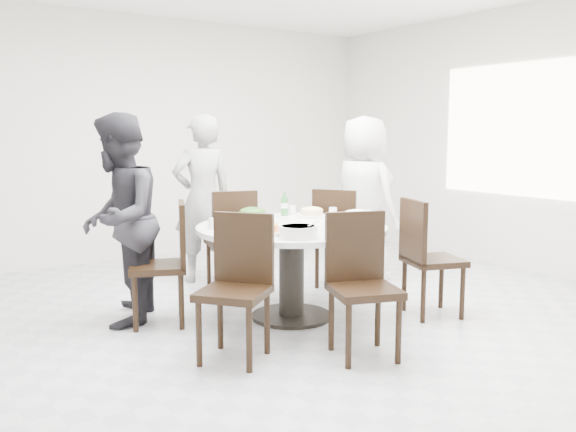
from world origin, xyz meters
TOP-DOWN VIEW (x-y plane):
  - floor at (0.00, 0.00)m, footprint 6.00×6.00m
  - wall_back at (0.00, 3.00)m, footprint 6.00×0.01m
  - wall_right at (3.00, 0.00)m, footprint 0.01×6.00m
  - window at (2.98, 0.00)m, footprint 0.04×2.20m
  - dining_table at (-0.02, 0.03)m, footprint 1.50×1.50m
  - chair_ne at (0.94, 0.61)m, footprint 0.58×0.58m
  - chair_n at (0.01, 1.10)m, footprint 0.51×0.51m
  - chair_nw at (-0.96, 0.48)m, footprint 0.55×0.55m
  - chair_sw at (-0.85, -0.51)m, footprint 0.59×0.59m
  - chair_s at (-0.11, -0.94)m, footprint 0.54×0.54m
  - chair_se at (0.97, -0.55)m, footprint 0.54×0.54m
  - diner_right at (1.30, 0.68)m, footprint 0.60×0.85m
  - diner_middle at (-0.05, 1.54)m, footprint 0.65×0.48m
  - diner_left at (-1.18, 0.68)m, footprint 0.93×1.00m
  - dish_greens at (-0.09, 0.52)m, footprint 0.29×0.29m
  - dish_pale at (0.38, 0.31)m, footprint 0.25×0.25m
  - dish_orange at (-0.44, 0.18)m, footprint 0.27×0.27m
  - dish_redbrown at (0.41, -0.13)m, footprint 0.27×0.27m
  - dish_tofu at (-0.42, -0.21)m, footprint 0.27×0.27m
  - rice_bowl at (0.27, -0.42)m, footprint 0.27×0.27m
  - soup_bowl at (-0.29, -0.44)m, footprint 0.27×0.27m
  - beverage_bottle at (0.24, 0.52)m, footprint 0.06×0.06m
  - tea_cups at (-0.03, 0.66)m, footprint 0.07×0.07m
  - chopsticks at (0.00, 0.66)m, footprint 0.24×0.04m

SIDE VIEW (x-z plane):
  - floor at x=0.00m, z-range -0.01..0.01m
  - dining_table at x=-0.02m, z-range 0.00..0.75m
  - chair_ne at x=0.94m, z-range 0.00..0.95m
  - chair_n at x=0.01m, z-range 0.00..0.95m
  - chair_nw at x=-0.96m, z-range 0.00..0.95m
  - chair_sw at x=-0.85m, z-range 0.00..0.95m
  - chair_s at x=-0.11m, z-range 0.00..0.95m
  - chair_se at x=0.97m, z-range 0.00..0.95m
  - chopsticks at x=0.00m, z-range 0.75..0.76m
  - dish_pale at x=0.38m, z-range 0.75..0.82m
  - dish_redbrown at x=0.41m, z-range 0.75..0.82m
  - dish_tofu at x=-0.42m, z-range 0.75..0.82m
  - dish_orange at x=-0.44m, z-range 0.75..0.82m
  - dish_greens at x=-0.09m, z-range 0.75..0.82m
  - tea_cups at x=-0.03m, z-range 0.75..0.83m
  - soup_bowl at x=-0.29m, z-range 0.75..0.83m
  - rice_bowl at x=0.27m, z-range 0.75..0.86m
  - diner_left at x=-1.18m, z-range 0.00..1.63m
  - diner_right at x=1.30m, z-range 0.00..1.64m
  - diner_middle at x=-0.05m, z-range 0.00..1.65m
  - beverage_bottle at x=0.24m, z-range 0.75..0.96m
  - wall_back at x=0.00m, z-range 0.00..2.80m
  - wall_right at x=3.00m, z-range 0.00..2.80m
  - window at x=2.98m, z-range 0.80..2.20m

